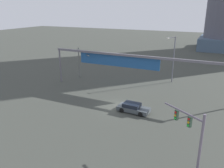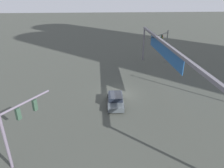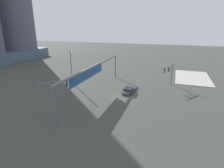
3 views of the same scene
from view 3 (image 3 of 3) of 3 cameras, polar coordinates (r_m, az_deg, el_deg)
The scene contains 7 objects.
ground_plane at distance 38.23m, azimuth 2.99°, elevation -3.98°, with size 228.39×228.39×0.00m, color #3C3F38.
sidewalk_corner at distance 56.67m, azimuth 23.96°, elevation 1.88°, with size 15.77×9.20×0.15m, color #ABA89A.
traffic_signal_near_corner at distance 30.88m, azimuth -18.57°, elevation -1.84°, with size 5.28×4.76×5.99m.
traffic_signal_opposite_side at distance 46.20m, azimuth 17.55°, elevation 3.67°, with size 3.82×2.73×5.33m.
streetlamp_curved_arm at distance 46.56m, azimuth -12.68°, elevation 5.84°, with size 1.48×1.62×8.48m.
overhead_sign_gantry at distance 37.76m, azimuth -6.16°, elevation 4.26°, with size 28.94×0.43×6.35m.
sedan_car_approaching at distance 40.23m, azimuth 5.15°, elevation -2.02°, with size 4.38×2.09×1.21m.
Camera 3 is at (-34.13, -9.63, 14.27)m, focal length 29.09 mm.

